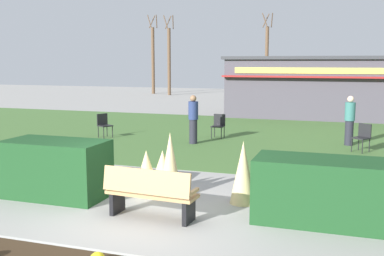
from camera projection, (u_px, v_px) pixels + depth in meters
name	position (u px, v px, depth m)	size (l,w,h in m)	color
ground_plane	(138.00, 218.00, 8.34)	(80.00, 80.00, 0.00)	#999691
lawn_patch	(247.00, 136.00, 17.53)	(36.00, 12.00, 0.01)	#446B33
park_bench	(150.00, 193.00, 8.25)	(1.73, 0.63, 0.95)	tan
hedge_left	(56.00, 169.00, 9.61)	(2.15, 1.10, 1.20)	#19421E
hedge_right	(330.00, 192.00, 8.03)	(2.62, 1.10, 1.14)	#19421E
ornamental_grass_behind_left	(243.00, 172.00, 9.14)	(0.52, 0.52, 1.27)	#D1BC7F
ornamental_grass_behind_right	(147.00, 173.00, 9.76)	(0.62, 0.62, 0.97)	#D1BC7F
ornamental_grass_behind_center	(170.00, 165.00, 9.57)	(0.51, 0.51, 1.38)	#D1BC7F
ornamental_grass_behind_far	(163.00, 172.00, 9.81)	(0.68, 0.68, 0.95)	#D1BC7F
trash_bin	(32.00, 180.00, 9.59)	(0.52, 0.52, 0.76)	#2D4233
food_kiosk	(338.00, 87.00, 23.24)	(11.27, 4.38, 3.10)	#47424C
cafe_chair_west	(363.00, 135.00, 14.44)	(0.61, 0.61, 0.89)	black
cafe_chair_east	(104.00, 123.00, 17.23)	(0.60, 0.60, 0.89)	black
cafe_chair_center	(219.00, 124.00, 17.08)	(0.45, 0.45, 0.89)	black
person_strolling	(193.00, 119.00, 15.85)	(0.34, 0.34, 1.69)	#23232D
person_standing	(350.00, 120.00, 15.52)	(0.34, 0.34, 1.69)	#23232D
parked_car_west_slot	(262.00, 92.00, 33.42)	(4.35, 2.34, 1.20)	black
tree_left_bg	(169.00, 60.00, 38.94)	(0.91, 0.96, 6.70)	brown
tree_right_bg	(267.00, 60.00, 37.29)	(0.91, 0.96, 6.71)	brown
tree_center_bg	(153.00, 59.00, 40.69)	(0.91, 0.96, 6.90)	brown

